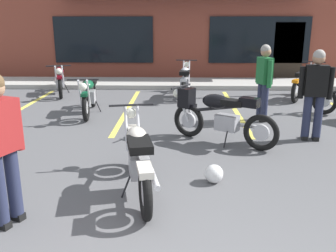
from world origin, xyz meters
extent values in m
plane|color=#515154|center=(0.00, 3.56, 0.00)|extent=(80.00, 80.00, 0.00)
cube|color=#A8A59E|center=(0.00, 10.97, 0.07)|extent=(22.00, 1.80, 0.14)
cube|color=brown|center=(0.00, 15.14, 1.98)|extent=(14.64, 5.11, 3.97)
cube|color=black|center=(-2.93, 12.54, 1.45)|extent=(3.75, 0.06, 1.70)
cube|color=black|center=(2.93, 12.54, 1.45)|extent=(3.75, 0.06, 1.70)
cube|color=#33281E|center=(4.03, 12.54, 1.05)|extent=(1.10, 0.06, 2.10)
cube|color=#DBCC4C|center=(-4.06, 7.37, 0.00)|extent=(0.12, 4.80, 0.01)
cube|color=#DBCC4C|center=(-1.35, 7.37, 0.00)|extent=(0.12, 4.80, 0.01)
cube|color=#DBCC4C|center=(1.35, 7.37, 0.00)|extent=(0.12, 4.80, 0.01)
torus|color=black|center=(-0.43, 2.02, 0.32)|extent=(0.23, 0.65, 0.64)
cylinder|color=#B7B7BC|center=(-0.43, 2.02, 0.32)|extent=(0.12, 0.29, 0.29)
torus|color=black|center=(-0.73, 3.43, 0.32)|extent=(0.23, 0.65, 0.64)
cylinder|color=#B7B7BC|center=(-0.73, 3.43, 0.32)|extent=(0.12, 0.29, 0.29)
cylinder|color=silver|center=(-0.84, 3.51, 0.64)|extent=(0.11, 0.33, 0.66)
cylinder|color=silver|center=(-0.66, 3.54, 0.64)|extent=(0.11, 0.33, 0.66)
cylinder|color=black|center=(-0.77, 3.60, 0.96)|extent=(0.65, 0.17, 0.03)
sphere|color=silver|center=(-0.78, 3.68, 0.82)|extent=(0.20, 0.20, 0.17)
cube|color=beige|center=(-0.74, 3.47, 0.62)|extent=(0.21, 0.38, 0.06)
cube|color=#9E9EA3|center=(-0.56, 2.64, 0.40)|extent=(0.32, 0.44, 0.28)
cylinder|color=silver|center=(-0.35, 2.31, 0.36)|extent=(0.18, 0.55, 0.07)
cylinder|color=black|center=(-0.60, 2.84, 0.64)|extent=(0.25, 0.93, 0.26)
ellipsoid|color=beige|center=(-0.61, 2.86, 0.72)|extent=(0.35, 0.52, 0.22)
cube|color=black|center=(-0.53, 2.51, 0.72)|extent=(0.38, 0.57, 0.10)
cube|color=beige|center=(-0.43, 2.00, 0.60)|extent=(0.23, 0.39, 0.08)
cylinder|color=black|center=(-0.72, 2.54, 0.14)|extent=(0.14, 0.05, 0.29)
torus|color=black|center=(1.35, 4.36, 0.32)|extent=(0.59, 0.43, 0.64)
cylinder|color=#B7B7BC|center=(1.35, 4.36, 0.32)|extent=(0.28, 0.20, 0.29)
torus|color=black|center=(0.13, 5.13, 0.32)|extent=(0.59, 0.43, 0.64)
cylinder|color=#B7B7BC|center=(0.13, 5.13, 0.32)|extent=(0.28, 0.20, 0.29)
cylinder|color=silver|center=(0.00, 5.10, 0.64)|extent=(0.30, 0.21, 0.66)
cylinder|color=silver|center=(0.09, 5.26, 0.64)|extent=(0.30, 0.21, 0.66)
cylinder|color=black|center=(-0.02, 5.22, 0.96)|extent=(0.38, 0.58, 0.03)
sphere|color=silver|center=(-0.09, 5.27, 0.82)|extent=(0.23, 0.23, 0.17)
cube|color=black|center=(0.09, 5.15, 0.62)|extent=(0.38, 0.31, 0.06)
cube|color=#9E9EA3|center=(0.80, 4.70, 0.40)|extent=(0.47, 0.42, 0.28)
cylinder|color=silver|center=(1.19, 4.62, 0.36)|extent=(0.50, 0.35, 0.07)
cylinder|color=black|center=(0.63, 4.81, 0.64)|extent=(0.83, 0.55, 0.26)
ellipsoid|color=black|center=(0.60, 4.83, 0.76)|extent=(0.60, 0.53, 0.26)
cube|color=black|center=(0.09, 5.15, 0.76)|extent=(0.35, 0.36, 0.36)
cube|color=black|center=(0.89, 4.65, 0.78)|extent=(0.47, 0.42, 0.10)
cube|color=black|center=(1.14, 4.49, 0.82)|extent=(0.38, 0.34, 0.16)
cylinder|color=black|center=(0.77, 4.51, 0.14)|extent=(0.09, 0.13, 0.29)
torus|color=black|center=(0.06, 8.39, 0.32)|extent=(0.14, 0.65, 0.64)
cylinder|color=#B7B7BC|center=(0.06, 8.39, 0.32)|extent=(0.08, 0.29, 0.29)
torus|color=black|center=(0.16, 9.83, 0.32)|extent=(0.14, 0.65, 0.64)
cylinder|color=#B7B7BC|center=(0.16, 9.83, 0.32)|extent=(0.08, 0.29, 0.29)
cylinder|color=silver|center=(0.07, 9.93, 0.64)|extent=(0.07, 0.33, 0.66)
cylinder|color=silver|center=(0.25, 9.92, 0.64)|extent=(0.07, 0.33, 0.66)
cylinder|color=black|center=(0.17, 10.01, 0.96)|extent=(0.66, 0.08, 0.03)
sphere|color=silver|center=(0.17, 10.09, 0.82)|extent=(0.18, 0.18, 0.17)
cube|color=silver|center=(0.16, 9.87, 0.62)|extent=(0.16, 0.37, 0.06)
cube|color=#9E9EA3|center=(0.10, 9.03, 0.40)|extent=(0.27, 0.41, 0.28)
cylinder|color=silver|center=(0.22, 8.65, 0.36)|extent=(0.11, 0.55, 0.07)
cylinder|color=black|center=(0.12, 9.23, 0.64)|extent=(0.12, 0.94, 0.26)
ellipsoid|color=silver|center=(0.12, 9.25, 0.72)|extent=(0.29, 0.50, 0.22)
cube|color=black|center=(0.09, 8.89, 0.72)|extent=(0.31, 0.54, 0.10)
cube|color=silver|center=(0.06, 8.37, 0.60)|extent=(0.18, 0.37, 0.08)
cylinder|color=black|center=(-0.08, 8.97, 0.14)|extent=(0.14, 0.03, 0.29)
torus|color=black|center=(-3.86, 9.96, 0.32)|extent=(0.28, 0.64, 0.64)
cylinder|color=#B7B7BC|center=(-3.86, 9.96, 0.32)|extent=(0.14, 0.29, 0.29)
torus|color=black|center=(-3.43, 8.59, 0.32)|extent=(0.28, 0.64, 0.64)
cylinder|color=#B7B7BC|center=(-3.43, 8.59, 0.32)|extent=(0.14, 0.29, 0.29)
cylinder|color=silver|center=(-3.32, 8.52, 0.64)|extent=(0.14, 0.32, 0.66)
cylinder|color=silver|center=(-3.49, 8.46, 0.64)|extent=(0.14, 0.32, 0.66)
cylinder|color=black|center=(-3.38, 8.41, 0.96)|extent=(0.64, 0.22, 0.03)
sphere|color=silver|center=(-3.36, 8.34, 0.82)|extent=(0.21, 0.21, 0.17)
cube|color=maroon|center=(-3.42, 8.55, 0.62)|extent=(0.24, 0.39, 0.06)
cube|color=#9E9EA3|center=(-3.67, 9.35, 0.40)|extent=(0.35, 0.45, 0.28)
cylinder|color=silver|center=(-3.91, 9.66, 0.36)|extent=(0.23, 0.55, 0.07)
cylinder|color=black|center=(-3.61, 9.16, 0.64)|extent=(0.33, 0.92, 0.26)
ellipsoid|color=maroon|center=(-3.60, 9.14, 0.72)|extent=(0.39, 0.54, 0.22)
cube|color=black|center=(-3.71, 9.48, 0.72)|extent=(0.42, 0.58, 0.10)
cube|color=maroon|center=(-3.86, 9.98, 0.60)|extent=(0.26, 0.39, 0.08)
cylinder|color=black|center=(-3.52, 9.47, 0.14)|extent=(0.14, 0.06, 0.29)
torus|color=black|center=(3.10, 8.25, 0.32)|extent=(0.43, 0.59, 0.64)
cylinder|color=#B7B7BC|center=(3.10, 8.25, 0.32)|extent=(0.21, 0.27, 0.29)
torus|color=black|center=(3.89, 9.45, 0.32)|extent=(0.43, 0.59, 0.64)
cylinder|color=#B7B7BC|center=(3.89, 9.45, 0.32)|extent=(0.21, 0.27, 0.29)
cylinder|color=silver|center=(3.87, 9.59, 0.64)|extent=(0.21, 0.30, 0.66)
cylinder|color=silver|center=(4.02, 9.49, 0.64)|extent=(0.21, 0.30, 0.66)
cylinder|color=black|center=(3.99, 9.61, 0.96)|extent=(0.57, 0.39, 0.03)
sphere|color=silver|center=(4.03, 9.67, 0.82)|extent=(0.24, 0.24, 0.17)
cube|color=orange|center=(3.91, 9.49, 0.62)|extent=(0.31, 0.38, 0.06)
cube|color=#9E9EA3|center=(3.45, 8.79, 0.40)|extent=(0.42, 0.47, 0.28)
cylinder|color=silver|center=(3.36, 8.40, 0.36)|extent=(0.36, 0.50, 0.07)
cylinder|color=black|center=(3.56, 8.95, 0.64)|extent=(0.57, 0.82, 0.26)
ellipsoid|color=orange|center=(3.57, 8.97, 0.72)|extent=(0.48, 0.54, 0.22)
cube|color=black|center=(3.37, 8.67, 0.72)|extent=(0.52, 0.59, 0.10)
cube|color=orange|center=(3.09, 8.23, 0.60)|extent=(0.33, 0.39, 0.08)
cylinder|color=black|center=(3.26, 8.83, 0.14)|extent=(0.13, 0.09, 0.29)
torus|color=black|center=(3.40, 7.00, 0.32)|extent=(0.50, 0.54, 0.64)
cylinder|color=#B7B7BC|center=(3.40, 7.00, 0.32)|extent=(0.24, 0.25, 0.29)
cylinder|color=silver|center=(3.26, 7.02, 0.64)|extent=(0.25, 0.27, 0.66)
cylinder|color=silver|center=(3.40, 7.14, 0.64)|extent=(0.25, 0.27, 0.66)
cylinder|color=black|center=(3.28, 7.14, 0.96)|extent=(0.51, 0.47, 0.03)
sphere|color=silver|center=(3.22, 7.20, 0.82)|extent=(0.24, 0.24, 0.17)
cube|color=yellow|center=(3.37, 7.03, 0.62)|extent=(0.35, 0.36, 0.06)
torus|color=black|center=(-2.28, 7.61, 0.32)|extent=(0.17, 0.65, 0.64)
cylinder|color=#B7B7BC|center=(-2.28, 7.61, 0.32)|extent=(0.09, 0.29, 0.29)
torus|color=black|center=(-2.11, 6.18, 0.32)|extent=(0.17, 0.65, 0.64)
cylinder|color=#B7B7BC|center=(-2.11, 6.18, 0.32)|extent=(0.09, 0.29, 0.29)
cylinder|color=silver|center=(-2.01, 6.09, 0.64)|extent=(0.08, 0.33, 0.66)
cylinder|color=silver|center=(-2.19, 6.07, 0.64)|extent=(0.08, 0.33, 0.66)
cylinder|color=black|center=(-2.09, 6.00, 0.96)|extent=(0.66, 0.11, 0.03)
sphere|color=silver|center=(-2.08, 5.92, 0.82)|extent=(0.19, 0.19, 0.17)
cube|color=#0F4C2D|center=(-2.11, 6.14, 0.62)|extent=(0.18, 0.37, 0.06)
cube|color=#9E9EA3|center=(-2.20, 6.97, 0.40)|extent=(0.28, 0.42, 0.28)
cylinder|color=silver|center=(-2.38, 7.32, 0.36)|extent=(0.13, 0.55, 0.07)
cylinder|color=black|center=(-2.18, 6.77, 0.64)|extent=(0.17, 0.94, 0.26)
ellipsoid|color=#0F4C2D|center=(-2.18, 6.75, 0.72)|extent=(0.31, 0.51, 0.22)
cube|color=black|center=(-2.22, 7.11, 0.72)|extent=(0.34, 0.55, 0.10)
cube|color=#0F4C2D|center=(-2.28, 7.63, 0.60)|extent=(0.20, 0.38, 0.08)
cylinder|color=black|center=(-2.03, 7.06, 0.14)|extent=(0.14, 0.04, 0.29)
cube|color=black|center=(-1.99, 1.79, 0.04)|extent=(0.26, 0.18, 0.08)
cube|color=black|center=(-1.91, 1.97, 0.04)|extent=(0.26, 0.18, 0.08)
cylinder|color=#232842|center=(-1.87, 1.96, 0.46)|extent=(0.20, 0.20, 0.80)
cylinder|color=maroon|center=(-1.82, 2.09, 1.08)|extent=(0.13, 0.13, 0.58)
cube|color=black|center=(1.80, 6.44, 0.04)|extent=(0.26, 0.15, 0.08)
cube|color=black|center=(1.84, 6.25, 0.04)|extent=(0.26, 0.15, 0.08)
cylinder|color=#232842|center=(1.76, 6.43, 0.46)|extent=(0.18, 0.18, 0.80)
cylinder|color=#232842|center=(1.81, 6.24, 0.46)|extent=(0.18, 0.18, 0.80)
cube|color=#1E6633|center=(1.78, 6.33, 1.12)|extent=(0.30, 0.42, 0.56)
cylinder|color=#1E6633|center=(1.72, 6.58, 1.08)|extent=(0.12, 0.12, 0.58)
cylinder|color=#1E6633|center=(1.84, 6.09, 1.08)|extent=(0.12, 0.12, 0.58)
sphere|color=#A07556|center=(1.78, 6.33, 1.52)|extent=(0.27, 0.27, 0.22)
sphere|color=gray|center=(1.77, 6.33, 1.57)|extent=(0.25, 0.25, 0.21)
cube|color=black|center=(2.31, 5.02, 0.04)|extent=(0.14, 0.25, 0.08)
cube|color=black|center=(2.51, 4.99, 0.04)|extent=(0.14, 0.25, 0.08)
cylinder|color=#232842|center=(2.31, 4.98, 0.46)|extent=(0.17, 0.17, 0.80)
cylinder|color=#232842|center=(2.51, 4.95, 0.46)|extent=(0.17, 0.17, 0.80)
cube|color=black|center=(2.41, 4.97, 1.12)|extent=(0.41, 0.28, 0.56)
cylinder|color=black|center=(2.16, 5.01, 1.08)|extent=(0.12, 0.12, 0.58)
cylinder|color=black|center=(2.65, 4.93, 1.08)|extent=(0.12, 0.12, 0.58)
sphere|color=#A07556|center=(2.41, 4.97, 1.52)|extent=(0.25, 0.25, 0.22)
sphere|color=gray|center=(2.41, 4.96, 1.57)|extent=(0.24, 0.24, 0.21)
sphere|color=silver|center=(0.43, 3.02, 0.13)|extent=(0.26, 0.26, 0.26)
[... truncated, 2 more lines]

